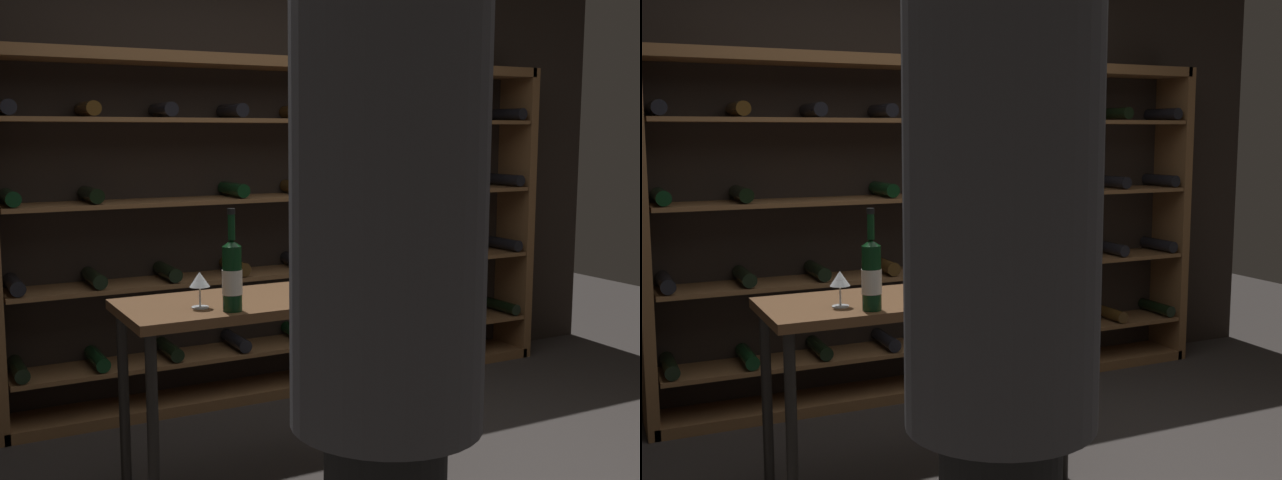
{
  "view_description": "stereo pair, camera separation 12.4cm",
  "coord_description": "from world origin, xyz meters",
  "views": [
    {
      "loc": [
        -1.72,
        -2.6,
        1.54
      ],
      "look_at": [
        -0.17,
        0.32,
        1.09
      ],
      "focal_mm": 44.72,
      "sensor_mm": 36.0,
      "label": 1
    },
    {
      "loc": [
        -1.61,
        -2.65,
        1.54
      ],
      "look_at": [
        -0.17,
        0.32,
        1.09
      ],
      "focal_mm": 44.72,
      "sensor_mm": 36.0,
      "label": 2
    }
  ],
  "objects": [
    {
      "name": "wine_bottle_black_capsule",
      "position": [
        0.14,
        0.26,
        0.97
      ],
      "size": [
        0.08,
        0.08,
        0.35
      ],
      "color": "black",
      "rests_on": "tasting_table"
    },
    {
      "name": "back_wall",
      "position": [
        0.0,
        1.8,
        1.32
      ],
      "size": [
        5.54,
        0.1,
        2.64
      ],
      "primitive_type": "cube",
      "color": "black",
      "rests_on": "ground"
    },
    {
      "name": "wine_rack",
      "position": [
        0.35,
        1.59,
        0.97
      ],
      "size": [
        3.43,
        0.32,
        1.95
      ],
      "color": "brown",
      "rests_on": "ground"
    },
    {
      "name": "person_host_in_suit",
      "position": [
        -0.79,
        -1.16,
        1.14
      ],
      "size": [
        0.43,
        0.43,
        2.06
      ],
      "rotation": [
        0.0,
        0.0,
        -0.24
      ],
      "color": "black",
      "rests_on": "ground"
    },
    {
      "name": "wine_glass_stemmed_center",
      "position": [
        -0.71,
        0.31,
        0.96
      ],
      "size": [
        0.08,
        0.08,
        0.14
      ],
      "color": "silver",
      "rests_on": "tasting_table"
    },
    {
      "name": "wine_bottle_amber_reserve",
      "position": [
        -0.61,
        0.2,
        1.0
      ],
      "size": [
        0.08,
        0.08,
        0.4
      ],
      "color": "black",
      "rests_on": "tasting_table"
    },
    {
      "name": "tasting_table",
      "position": [
        -0.34,
        0.38,
        0.75
      ],
      "size": [
        1.3,
        0.52,
        0.85
      ],
      "color": "brown",
      "rests_on": "ground"
    }
  ]
}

